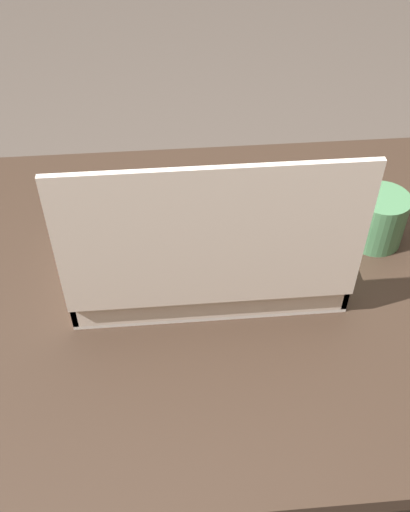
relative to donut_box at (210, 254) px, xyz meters
name	(u,v)px	position (x,y,z in m)	size (l,w,h in m)	color
ground_plane	(192,495)	(0.04, -0.01, -0.81)	(8.00, 8.00, 0.00)	#564C44
dining_table	(186,328)	(0.04, -0.01, -0.17)	(1.22, 0.71, 0.75)	#38281E
donut_box	(210,254)	(0.00, 0.00, 0.00)	(0.39, 0.23, 0.27)	white
coffee_mug	(379,218)	(-0.28, -0.07, -0.02)	(0.08, 0.08, 0.09)	#4C8456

